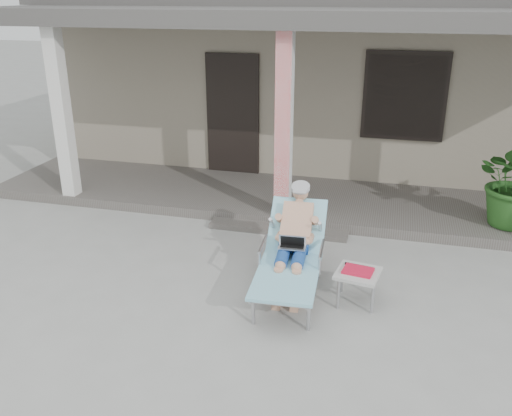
# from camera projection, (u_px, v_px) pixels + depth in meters

# --- Properties ---
(ground) EXTENTS (60.00, 60.00, 0.00)m
(ground) POSITION_uv_depth(u_px,v_px,m) (243.00, 296.00, 6.14)
(ground) COLOR #9E9E99
(ground) RESTS_ON ground
(house) EXTENTS (10.40, 5.40, 3.30)m
(house) POSITION_uv_depth(u_px,v_px,m) (327.00, 71.00, 11.36)
(house) COLOR gray
(house) RESTS_ON ground
(porch_deck) EXTENTS (10.00, 2.00, 0.15)m
(porch_deck) POSITION_uv_depth(u_px,v_px,m) (293.00, 199.00, 8.81)
(porch_deck) COLOR #605B56
(porch_deck) RESTS_ON ground
(porch_overhang) EXTENTS (10.00, 2.30, 2.85)m
(porch_overhang) POSITION_uv_depth(u_px,v_px,m) (297.00, 24.00, 7.75)
(porch_overhang) COLOR silver
(porch_overhang) RESTS_ON porch_deck
(porch_step) EXTENTS (2.00, 0.30, 0.07)m
(porch_step) POSITION_uv_depth(u_px,v_px,m) (278.00, 229.00, 7.79)
(porch_step) COLOR #605B56
(porch_step) RESTS_ON ground
(lounger) EXTENTS (0.76, 1.81, 1.15)m
(lounger) POSITION_uv_depth(u_px,v_px,m) (293.00, 231.00, 6.10)
(lounger) COLOR #B7B7BC
(lounger) RESTS_ON ground
(side_table) EXTENTS (0.52, 0.52, 0.41)m
(side_table) POSITION_uv_depth(u_px,v_px,m) (358.00, 275.00, 5.90)
(side_table) COLOR #B8B7B3
(side_table) RESTS_ON ground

